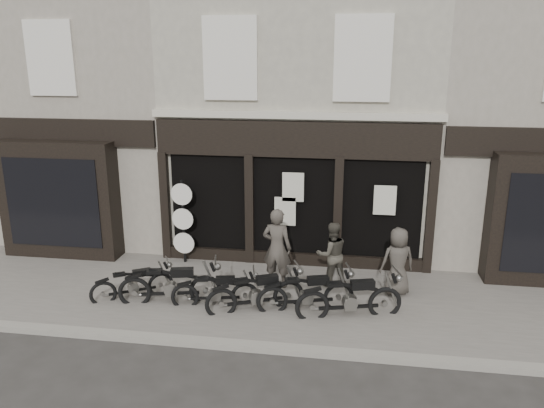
# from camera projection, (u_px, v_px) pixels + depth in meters

# --- Properties ---
(ground_plane) EXTENTS (90.00, 90.00, 0.00)m
(ground_plane) POSITION_uv_depth(u_px,v_px,m) (277.00, 320.00, 11.39)
(ground_plane) COLOR #2D2B28
(ground_plane) RESTS_ON ground
(pavement) EXTENTS (30.00, 4.20, 0.12)m
(pavement) POSITION_uv_depth(u_px,v_px,m) (283.00, 299.00, 12.23)
(pavement) COLOR #625D56
(pavement) RESTS_ON ground_plane
(kerb) EXTENTS (30.00, 0.25, 0.13)m
(kerb) POSITION_uv_depth(u_px,v_px,m) (268.00, 348.00, 10.19)
(kerb) COLOR gray
(kerb) RESTS_ON ground_plane
(central_building) EXTENTS (7.30, 6.22, 8.34)m
(central_building) POSITION_uv_depth(u_px,v_px,m) (306.00, 103.00, 15.93)
(central_building) COLOR #AFA996
(central_building) RESTS_ON ground
(neighbour_left) EXTENTS (5.60, 6.73, 8.34)m
(neighbour_left) POSITION_uv_depth(u_px,v_px,m) (106.00, 102.00, 16.81)
(neighbour_left) COLOR gray
(neighbour_left) RESTS_ON ground
(neighbour_right) EXTENTS (5.60, 6.73, 8.34)m
(neighbour_right) POSITION_uv_depth(u_px,v_px,m) (529.00, 108.00, 14.97)
(neighbour_right) COLOR gray
(neighbour_right) RESTS_ON ground
(motorcycle_0) EXTENTS (1.71, 1.19, 0.91)m
(motorcycle_0) POSITION_uv_depth(u_px,v_px,m) (133.00, 287.00, 12.16)
(motorcycle_0) COLOR black
(motorcycle_0) RESTS_ON ground
(motorcycle_1) EXTENTS (2.29, 0.84, 1.11)m
(motorcycle_1) POSITION_uv_depth(u_px,v_px,m) (172.00, 288.00, 11.88)
(motorcycle_1) COLOR black
(motorcycle_1) RESTS_ON ground
(motorcycle_2) EXTENTS (1.94, 0.68, 0.94)m
(motorcycle_2) POSITION_uv_depth(u_px,v_px,m) (216.00, 294.00, 11.78)
(motorcycle_2) COLOR black
(motorcycle_2) RESTS_ON ground
(motorcycle_3) EXTENTS (2.07, 1.19, 1.06)m
(motorcycle_3) POSITION_uv_depth(u_px,v_px,m) (256.00, 296.00, 11.55)
(motorcycle_3) COLOR black
(motorcycle_3) RESTS_ON ground
(motorcycle_4) EXTENTS (2.11, 0.92, 1.04)m
(motorcycle_4) POSITION_uv_depth(u_px,v_px,m) (307.00, 296.00, 11.57)
(motorcycle_4) COLOR black
(motorcycle_4) RESTS_ON ground
(motorcycle_5) EXTENTS (2.26, 0.93, 1.11)m
(motorcycle_5) POSITION_uv_depth(u_px,v_px,m) (350.00, 302.00, 11.25)
(motorcycle_5) COLOR black
(motorcycle_5) RESTS_ON ground
(man_left) EXTENTS (0.77, 0.58, 1.93)m
(man_left) POSITION_uv_depth(u_px,v_px,m) (277.00, 248.00, 12.53)
(man_left) COLOR #453F39
(man_left) RESTS_ON pavement
(man_centre) EXTENTS (0.93, 0.83, 1.58)m
(man_centre) POSITION_uv_depth(u_px,v_px,m) (332.00, 254.00, 12.62)
(man_centre) COLOR #413D34
(man_centre) RESTS_ON pavement
(man_right) EXTENTS (0.90, 0.71, 1.60)m
(man_right) POSITION_uv_depth(u_px,v_px,m) (398.00, 261.00, 12.15)
(man_right) COLOR #433E38
(man_right) RESTS_ON pavement
(advert_sign_post) EXTENTS (0.58, 0.37, 2.37)m
(advert_sign_post) POSITION_uv_depth(u_px,v_px,m) (183.00, 225.00, 13.95)
(advert_sign_post) COLOR black
(advert_sign_post) RESTS_ON ground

